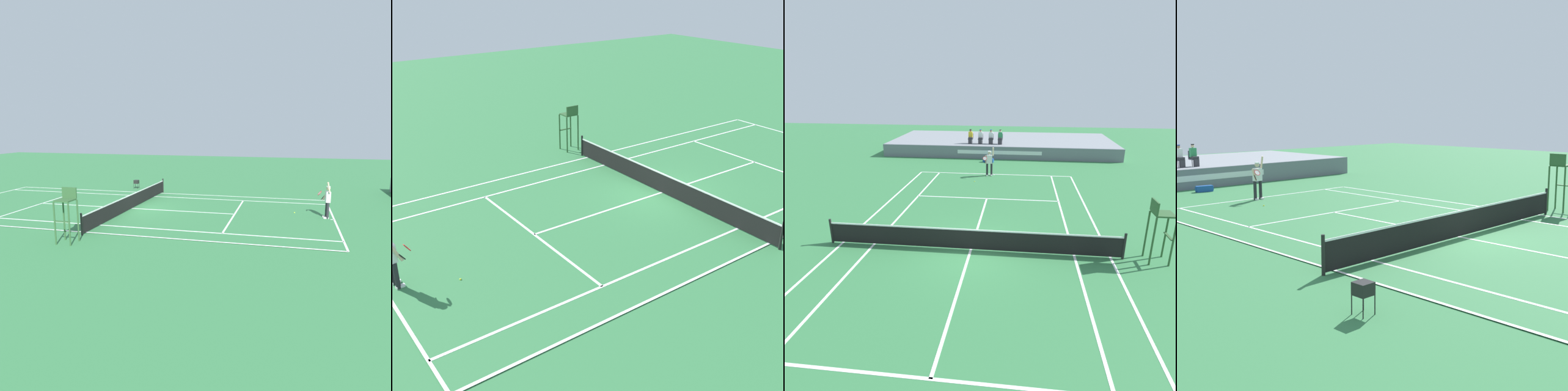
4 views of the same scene
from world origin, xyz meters
TOP-DOWN VIEW (x-y plane):
  - ground_plane at (0.00, 0.00)m, footprint 80.00×80.00m
  - court at (0.00, 0.00)m, footprint 11.08×23.88m
  - net at (0.00, 0.00)m, footprint 11.98×0.10m
  - tennis_player at (-0.35, 11.50)m, footprint 0.75×0.68m
  - tennis_ball at (-1.19, 9.78)m, footprint 0.07×0.07m
  - umpire_chair at (7.08, 0.00)m, footprint 0.77×0.77m

SIDE VIEW (x-z plane):
  - ground_plane at x=0.00m, z-range 0.00..0.00m
  - court at x=0.00m, z-range 0.00..0.02m
  - tennis_ball at x=-1.19m, z-range 0.00..0.07m
  - net at x=0.00m, z-range -0.01..1.06m
  - tennis_player at x=-0.35m, z-range -0.05..2.04m
  - umpire_chair at x=7.08m, z-range 0.34..2.78m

